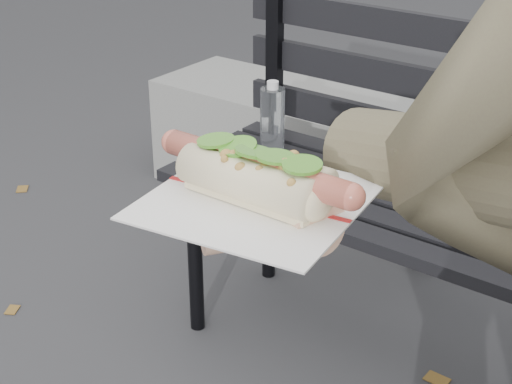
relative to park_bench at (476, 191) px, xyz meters
The scene contains 3 objects.
park_bench is the anchor object (origin of this frame).
concrete_block 1.08m from the park_bench, 143.93° to the left, with size 1.20×0.40×0.40m, color slate.
held_hotdog 1.18m from the park_bench, 70.53° to the right, with size 0.62×0.31×0.20m.
Camera 1 is at (0.42, -0.63, 1.31)m, focal length 55.00 mm.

